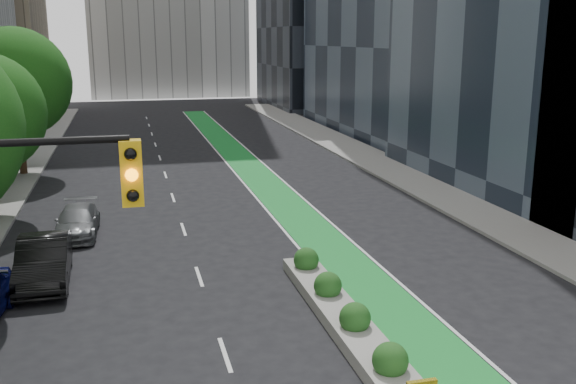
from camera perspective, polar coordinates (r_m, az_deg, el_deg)
sidewalk_right at (r=39.32m, az=10.93°, el=1.20°), size 3.60×90.00×0.15m
bike_lane_paint at (r=41.30m, az=-3.21°, el=1.92°), size 2.20×70.00×0.01m
tree_far at (r=42.25m, az=-23.09°, el=8.93°), size 6.60×6.60×9.00m
median_planter at (r=19.47m, az=4.88°, el=-10.61°), size 1.20×10.26×1.10m
parked_car_left_mid at (r=23.93m, az=-20.89°, el=-5.71°), size 1.82×4.86×1.59m
parked_car_left_far at (r=29.11m, az=-18.23°, el=-2.49°), size 1.89×4.31×1.23m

